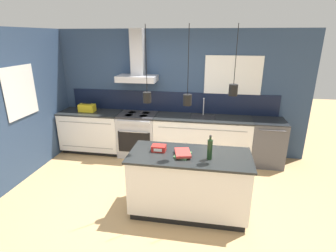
% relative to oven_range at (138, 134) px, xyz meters
% --- Properties ---
extents(ground_plane, '(16.00, 16.00, 0.00)m').
position_rel_oven_range_xyz_m(ground_plane, '(0.66, -1.69, -0.46)').
color(ground_plane, tan).
rests_on(ground_plane, ground).
extents(wall_back, '(5.60, 2.27, 2.60)m').
position_rel_oven_range_xyz_m(wall_back, '(0.63, 0.31, 0.90)').
color(wall_back, navy).
rests_on(wall_back, ground_plane).
extents(wall_left, '(0.08, 3.80, 2.60)m').
position_rel_oven_range_xyz_m(wall_left, '(-1.77, -0.99, 0.85)').
color(wall_left, navy).
rests_on(wall_left, ground_plane).
extents(counter_run_left, '(1.33, 0.64, 0.91)m').
position_rel_oven_range_xyz_m(counter_run_left, '(-1.05, 0.01, 0.01)').
color(counter_run_left, black).
rests_on(counter_run_left, ground_plane).
extents(counter_run_sink, '(1.96, 0.64, 1.27)m').
position_rel_oven_range_xyz_m(counter_run_sink, '(1.36, 0.01, 0.01)').
color(counter_run_sink, black).
rests_on(counter_run_sink, ground_plane).
extents(oven_range, '(0.78, 0.66, 0.91)m').
position_rel_oven_range_xyz_m(oven_range, '(0.00, 0.00, 0.00)').
color(oven_range, '#B5B5BA').
rests_on(oven_range, ground_plane).
extents(dishwasher, '(0.63, 0.65, 0.91)m').
position_rel_oven_range_xyz_m(dishwasher, '(2.65, 0.00, 0.00)').
color(dishwasher, '#4C4C51').
rests_on(dishwasher, ground_plane).
extents(kitchen_island, '(1.69, 0.78, 0.91)m').
position_rel_oven_range_xyz_m(kitchen_island, '(1.26, -1.79, 0.00)').
color(kitchen_island, black).
rests_on(kitchen_island, ground_plane).
extents(bottle_on_island, '(0.07, 0.07, 0.34)m').
position_rel_oven_range_xyz_m(bottle_on_island, '(1.53, -1.88, 0.60)').
color(bottle_on_island, '#193319').
rests_on(bottle_on_island, kitchen_island).
extents(book_stack, '(0.26, 0.33, 0.06)m').
position_rel_oven_range_xyz_m(book_stack, '(1.17, -1.84, 0.49)').
color(book_stack, '#4C7F4C').
rests_on(book_stack, kitchen_island).
extents(red_supply_box, '(0.20, 0.14, 0.08)m').
position_rel_oven_range_xyz_m(red_supply_box, '(0.82, -1.74, 0.50)').
color(red_supply_box, red).
rests_on(red_supply_box, kitchen_island).
extents(yellow_toolbox, '(0.34, 0.18, 0.19)m').
position_rel_oven_range_xyz_m(yellow_toolbox, '(-1.12, 0.00, 0.54)').
color(yellow_toolbox, gold).
rests_on(yellow_toolbox, counter_run_left).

